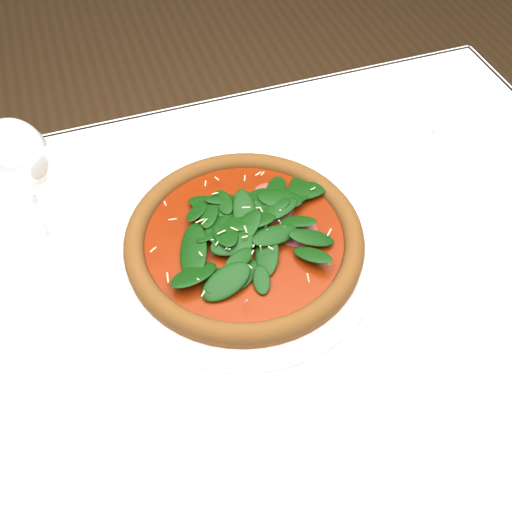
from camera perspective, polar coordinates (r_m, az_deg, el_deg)
name	(u,v)px	position (r m, az deg, el deg)	size (l,w,h in m)	color
ground	(241,477)	(1.42, -1.47, -21.21)	(6.00, 6.00, 0.00)	brown
dining_table	(232,339)	(0.82, -2.40, -8.25)	(1.21, 0.81, 0.75)	silver
plate	(244,247)	(0.77, -1.16, 0.95)	(0.37, 0.37, 0.02)	white
pizza	(244,237)	(0.76, -1.19, 1.95)	(0.37, 0.37, 0.04)	#9B5A25
wine_glass	(18,162)	(0.75, -22.72, 8.71)	(0.08, 0.08, 0.20)	white
saucer_far	(392,116)	(1.00, 13.41, 13.48)	(0.15, 0.15, 0.01)	white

